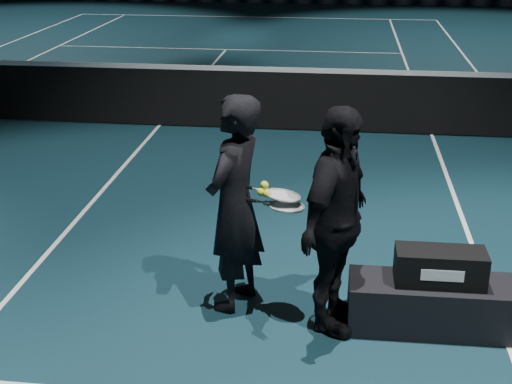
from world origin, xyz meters
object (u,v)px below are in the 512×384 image
Objects in this scene: player_a at (235,204)px; racket_lower at (287,206)px; tennis_balls at (264,190)px; player_bench at (436,305)px; racket_upper at (283,195)px; racket_bag at (440,267)px; player_b at (336,222)px.

player_a reaches higher than racket_lower.
tennis_balls is at bearing 93.03° from player_a.
player_bench is 1.48m from racket_upper.
player_bench is 0.76× the size of player_a.
player_a is 0.42m from racket_upper.
racket_upper is at bearing 97.62° from player_a.
player_bench is 11.42× the size of tennis_balls.
racket_bag is 1.47m from tennis_balls.
player_b is 2.65× the size of racket_upper.
player_b is at bearing -9.08° from racket_upper.
player_a reaches higher than tennis_balls.
racket_upper is (-1.23, 0.12, 0.82)m from player_bench.
racket_upper is at bearing 174.00° from player_bench.
racket_bag is 1.67m from player_a.
player_a is at bearing 94.28° from player_b.
tennis_balls reaches higher than racket_bag.
tennis_balls reaches higher than racket_lower.
racket_lower is 0.09m from racket_upper.
racket_lower is (-0.38, 0.12, 0.06)m from player_b.
player_b is at bearing -0.00° from racket_lower.
racket_bag reaches higher than player_bench.
racket_lower is 5.67× the size of tennis_balls.
racket_upper is at bearing 174.00° from racket_bag.
player_bench is 1.78m from player_a.
racket_upper is 5.67× the size of tennis_balls.
racket_bag is 0.38× the size of player_b.
racket_upper is at bearing -3.80° from tennis_balls.
player_b reaches higher than racket_lower.
player_bench is 2.00× the size of racket_bag.
player_bench is 1.41m from racket_lower.
player_a is 1.00× the size of player_b.
racket_bag is 5.71× the size of tennis_balls.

